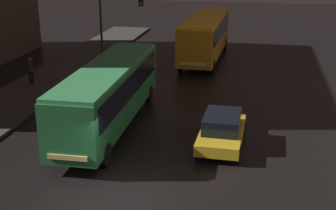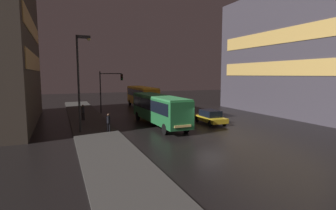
# 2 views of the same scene
# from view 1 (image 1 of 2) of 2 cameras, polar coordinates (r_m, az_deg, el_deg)

# --- Properties ---
(ground_plane) EXTENTS (120.00, 120.00, 0.00)m
(ground_plane) POSITION_cam_1_polar(r_m,az_deg,el_deg) (17.55, -5.80, -10.77)
(ground_plane) COLOR black
(sidewalk_left) EXTENTS (4.00, 48.00, 0.15)m
(sidewalk_left) POSITION_cam_1_polar(r_m,az_deg,el_deg) (29.35, -17.06, 1.15)
(sidewalk_left) COLOR #3D3A38
(sidewalk_left) RESTS_ON ground
(bus_near) EXTENTS (2.53, 11.16, 3.19)m
(bus_near) POSITION_cam_1_polar(r_m,az_deg,el_deg) (22.91, -7.18, 1.84)
(bus_near) COLOR #236B38
(bus_near) RESTS_ON ground
(bus_far) EXTENTS (2.83, 10.71, 3.37)m
(bus_far) POSITION_cam_1_polar(r_m,az_deg,el_deg) (36.75, 4.55, 8.68)
(bus_far) COLOR orange
(bus_far) RESTS_ON ground
(car_taxi) EXTENTS (2.00, 4.37, 1.49)m
(car_taxi) POSITION_cam_1_polar(r_m,az_deg,el_deg) (21.25, 6.60, -2.98)
(car_taxi) COLOR gold
(car_taxi) RESTS_ON ground
(pedestrian_mid) EXTENTS (0.43, 0.43, 1.78)m
(pedestrian_mid) POSITION_cam_1_polar(r_m,az_deg,el_deg) (30.99, -16.41, 4.28)
(pedestrian_mid) COLOR black
(pedestrian_mid) RESTS_ON sidewalk_left
(traffic_light_main) EXTENTS (3.23, 0.35, 5.80)m
(traffic_light_main) POSITION_cam_1_polar(r_m,az_deg,el_deg) (34.05, -6.39, 10.96)
(traffic_light_main) COLOR #2D2D2D
(traffic_light_main) RESTS_ON ground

